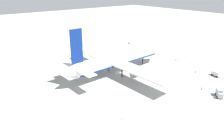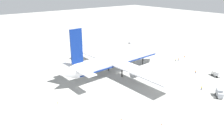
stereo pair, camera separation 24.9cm
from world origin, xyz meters
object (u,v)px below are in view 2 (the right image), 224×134
object	(u,v)px
airliner	(117,60)
service_truck_0	(217,74)
baggage_cart_0	(130,43)
ground_worker_3	(176,60)
traffic_cone_0	(121,119)
traffic_cone_1	(162,124)
ground_worker_1	(202,88)
traffic_cone_3	(57,103)
ground_worker_0	(178,59)
service_truck_4	(219,93)
ground_worker_4	(196,72)
traffic_cone_2	(49,64)
ground_worker_2	(184,57)

from	to	relation	value
airliner	service_truck_0	world-z (taller)	airliner
service_truck_0	baggage_cart_0	bearing A→B (deg)	82.91
ground_worker_3	traffic_cone_0	size ratio (longest dim) A/B	3.02
ground_worker_3	traffic_cone_1	size ratio (longest dim) A/B	3.02
airliner	baggage_cart_0	xyz separation A→B (m)	(47.91, 41.75, -7.05)
baggage_cart_0	ground_worker_1	bearing A→B (deg)	-110.27
traffic_cone_1	traffic_cone_3	distance (m)	41.87
ground_worker_0	traffic_cone_3	world-z (taller)	ground_worker_0
baggage_cart_0	ground_worker_1	size ratio (longest dim) A/B	1.76
airliner	ground_worker_1	bearing A→B (deg)	-65.16
service_truck_4	ground_worker_4	size ratio (longest dim) A/B	3.00
airliner	traffic_cone_2	xyz separation A→B (m)	(-24.05, 36.26, -7.55)
service_truck_0	traffic_cone_3	bearing A→B (deg)	161.27
ground_worker_2	traffic_cone_3	size ratio (longest dim) A/B	2.93
ground_worker_4	traffic_cone_2	bearing A→B (deg)	132.37
traffic_cone_1	ground_worker_3	bearing A→B (deg)	32.33
airliner	traffic_cone_2	distance (m)	44.16
ground_worker_1	ground_worker_0	bearing A→B (deg)	50.34
ground_worker_0	traffic_cone_3	size ratio (longest dim) A/B	3.16
service_truck_0	traffic_cone_1	bearing A→B (deg)	-170.55
ground_worker_1	ground_worker_3	size ratio (longest dim) A/B	1.05
baggage_cart_0	traffic_cone_1	bearing A→B (deg)	-126.84
traffic_cone_3	ground_worker_3	bearing A→B (deg)	1.06
ground_worker_3	traffic_cone_3	bearing A→B (deg)	-178.94
ground_worker_0	ground_worker_1	distance (m)	39.96
airliner	ground_worker_4	xyz separation A→B (m)	(33.31, -26.62, -6.96)
ground_worker_0	ground_worker_2	bearing A→B (deg)	5.74
ground_worker_0	ground_worker_1	bearing A→B (deg)	-129.66
traffic_cone_1	traffic_cone_3	size ratio (longest dim) A/B	1.00
baggage_cart_0	ground_worker_4	xyz separation A→B (m)	(-14.60, -68.38, 0.09)
traffic_cone_3	traffic_cone_1	bearing A→B (deg)	-57.86
airliner	baggage_cart_0	bearing A→B (deg)	41.07
ground_worker_1	traffic_cone_1	world-z (taller)	ground_worker_1
ground_worker_4	service_truck_0	bearing A→B (deg)	-60.90
ground_worker_2	traffic_cone_3	xyz separation A→B (m)	(-90.19, -1.79, -0.54)
ground_worker_4	traffic_cone_2	xyz separation A→B (m)	(-57.36, 62.88, -0.59)
baggage_cart_0	ground_worker_2	size ratio (longest dim) A/B	1.90
baggage_cart_0	traffic_cone_0	distance (m)	105.84
traffic_cone_0	traffic_cone_3	size ratio (longest dim) A/B	1.00
service_truck_4	traffic_cone_2	size ratio (longest dim) A/B	9.33
baggage_cart_0	traffic_cone_1	world-z (taller)	baggage_cart_0
service_truck_0	ground_worker_3	distance (m)	27.95
ground_worker_0	traffic_cone_1	xyz separation A→B (m)	(-60.49, -36.50, -0.61)
ground_worker_3	traffic_cone_0	xyz separation A→B (m)	(-67.52, -26.13, -0.57)
traffic_cone_2	traffic_cone_3	size ratio (longest dim) A/B	1.00
ground_worker_3	ground_worker_4	xyz separation A→B (m)	(-8.15, -18.80, 0.03)
traffic_cone_0	baggage_cart_0	bearing A→B (deg)	45.66
ground_worker_1	traffic_cone_2	world-z (taller)	ground_worker_1
ground_worker_0	ground_worker_2	xyz separation A→B (m)	(7.43, 0.75, -0.07)
baggage_cart_0	service_truck_4	bearing A→B (deg)	-108.67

